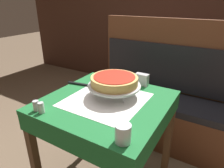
{
  "coord_description": "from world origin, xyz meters",
  "views": [
    {
      "loc": [
        0.63,
        -0.98,
        1.38
      ],
      "look_at": [
        0.02,
        0.05,
        0.87
      ],
      "focal_mm": 32.0,
      "sensor_mm": 36.0,
      "label": 1
    }
  ],
  "objects_px": {
    "napkin_holder": "(142,79)",
    "dining_table_front": "(106,112)",
    "pizza_server": "(85,85)",
    "dining_table_rear": "(160,59)",
    "pizza_pan_stand": "(114,86)",
    "salt_shaker": "(36,106)",
    "pepper_shaker": "(41,108)",
    "condiment_caddy": "(163,47)",
    "deep_dish_pizza": "(114,80)",
    "water_glass_near": "(123,133)",
    "booth_bench": "(161,106)"
  },
  "relations": [
    {
      "from": "deep_dish_pizza",
      "to": "salt_shaker",
      "type": "bearing_deg",
      "value": -126.22
    },
    {
      "from": "dining_table_front",
      "to": "booth_bench",
      "type": "bearing_deg",
      "value": 80.0
    },
    {
      "from": "dining_table_front",
      "to": "condiment_caddy",
      "type": "distance_m",
      "value": 1.58
    },
    {
      "from": "dining_table_rear",
      "to": "pizza_pan_stand",
      "type": "height_order",
      "value": "pizza_pan_stand"
    },
    {
      "from": "napkin_holder",
      "to": "condiment_caddy",
      "type": "xyz_separation_m",
      "value": [
        -0.22,
        1.23,
        -0.01
      ]
    },
    {
      "from": "pizza_pan_stand",
      "to": "pizza_server",
      "type": "relative_size",
      "value": 1.23
    },
    {
      "from": "salt_shaker",
      "to": "pepper_shaker",
      "type": "relative_size",
      "value": 0.99
    },
    {
      "from": "salt_shaker",
      "to": "napkin_holder",
      "type": "xyz_separation_m",
      "value": [
        0.38,
        0.68,
        0.01
      ]
    },
    {
      "from": "dining_table_rear",
      "to": "pizza_pan_stand",
      "type": "bearing_deg",
      "value": -84.38
    },
    {
      "from": "pizza_server",
      "to": "napkin_holder",
      "type": "distance_m",
      "value": 0.43
    },
    {
      "from": "deep_dish_pizza",
      "to": "salt_shaker",
      "type": "relative_size",
      "value": 4.93
    },
    {
      "from": "pizza_server",
      "to": "salt_shaker",
      "type": "height_order",
      "value": "salt_shaker"
    },
    {
      "from": "dining_table_front",
      "to": "booth_bench",
      "type": "relative_size",
      "value": 0.55
    },
    {
      "from": "pizza_pan_stand",
      "to": "pepper_shaker",
      "type": "height_order",
      "value": "pizza_pan_stand"
    },
    {
      "from": "dining_table_front",
      "to": "napkin_holder",
      "type": "bearing_deg",
      "value": 73.17
    },
    {
      "from": "water_glass_near",
      "to": "pepper_shaker",
      "type": "relative_size",
      "value": 1.43
    },
    {
      "from": "napkin_holder",
      "to": "salt_shaker",
      "type": "bearing_deg",
      "value": -119.56
    },
    {
      "from": "pizza_server",
      "to": "pepper_shaker",
      "type": "xyz_separation_m",
      "value": [
        0.02,
        -0.44,
        0.03
      ]
    },
    {
      "from": "pizza_pan_stand",
      "to": "pizza_server",
      "type": "height_order",
      "value": "pizza_pan_stand"
    },
    {
      "from": "pizza_pan_stand",
      "to": "condiment_caddy",
      "type": "distance_m",
      "value": 1.5
    },
    {
      "from": "dining_table_front",
      "to": "pizza_pan_stand",
      "type": "height_order",
      "value": "pizza_pan_stand"
    },
    {
      "from": "booth_bench",
      "to": "salt_shaker",
      "type": "bearing_deg",
      "value": -110.26
    },
    {
      "from": "deep_dish_pizza",
      "to": "pizza_pan_stand",
      "type": "bearing_deg",
      "value": -90.0
    },
    {
      "from": "pepper_shaker",
      "to": "salt_shaker",
      "type": "bearing_deg",
      "value": 180.0
    },
    {
      "from": "napkin_holder",
      "to": "condiment_caddy",
      "type": "distance_m",
      "value": 1.25
    },
    {
      "from": "salt_shaker",
      "to": "pizza_pan_stand",
      "type": "bearing_deg",
      "value": 53.78
    },
    {
      "from": "dining_table_front",
      "to": "water_glass_near",
      "type": "bearing_deg",
      "value": -47.18
    },
    {
      "from": "pizza_server",
      "to": "dining_table_rear",
      "type": "bearing_deg",
      "value": 84.41
    },
    {
      "from": "water_glass_near",
      "to": "salt_shaker",
      "type": "height_order",
      "value": "water_glass_near"
    },
    {
      "from": "napkin_holder",
      "to": "condiment_caddy",
      "type": "relative_size",
      "value": 0.67
    },
    {
      "from": "dining_table_rear",
      "to": "napkin_holder",
      "type": "xyz_separation_m",
      "value": [
        0.23,
        -1.16,
        0.16
      ]
    },
    {
      "from": "pepper_shaker",
      "to": "napkin_holder",
      "type": "relative_size",
      "value": 0.64
    },
    {
      "from": "pizza_server",
      "to": "water_glass_near",
      "type": "xyz_separation_m",
      "value": [
        0.55,
        -0.43,
        0.04
      ]
    },
    {
      "from": "dining_table_front",
      "to": "pizza_server",
      "type": "distance_m",
      "value": 0.3
    },
    {
      "from": "deep_dish_pizza",
      "to": "pepper_shaker",
      "type": "xyz_separation_m",
      "value": [
        -0.25,
        -0.41,
        -0.08
      ]
    },
    {
      "from": "dining_table_front",
      "to": "pepper_shaker",
      "type": "relative_size",
      "value": 12.17
    },
    {
      "from": "dining_table_rear",
      "to": "deep_dish_pizza",
      "type": "height_order",
      "value": "deep_dish_pizza"
    },
    {
      "from": "salt_shaker",
      "to": "deep_dish_pizza",
      "type": "bearing_deg",
      "value": 53.78
    },
    {
      "from": "napkin_holder",
      "to": "deep_dish_pizza",
      "type": "bearing_deg",
      "value": -107.72
    },
    {
      "from": "napkin_holder",
      "to": "dining_table_front",
      "type": "bearing_deg",
      "value": -106.83
    },
    {
      "from": "condiment_caddy",
      "to": "napkin_holder",
      "type": "bearing_deg",
      "value": -79.61
    },
    {
      "from": "condiment_caddy",
      "to": "dining_table_rear",
      "type": "bearing_deg",
      "value": -91.55
    },
    {
      "from": "pizza_pan_stand",
      "to": "condiment_caddy",
      "type": "bearing_deg",
      "value": 95.28
    },
    {
      "from": "dining_table_rear",
      "to": "pizza_pan_stand",
      "type": "xyz_separation_m",
      "value": [
        0.14,
        -1.43,
        0.19
      ]
    },
    {
      "from": "pizza_server",
      "to": "condiment_caddy",
      "type": "relative_size",
      "value": 1.93
    },
    {
      "from": "pizza_server",
      "to": "pizza_pan_stand",
      "type": "bearing_deg",
      "value": -7.21
    },
    {
      "from": "booth_bench",
      "to": "pizza_pan_stand",
      "type": "height_order",
      "value": "booth_bench"
    },
    {
      "from": "dining_table_rear",
      "to": "pizza_server",
      "type": "bearing_deg",
      "value": -95.59
    },
    {
      "from": "pizza_pan_stand",
      "to": "salt_shaker",
      "type": "xyz_separation_m",
      "value": [
        -0.3,
        -0.41,
        -0.04
      ]
    },
    {
      "from": "deep_dish_pizza",
      "to": "pizza_server",
      "type": "bearing_deg",
      "value": 172.79
    }
  ]
}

